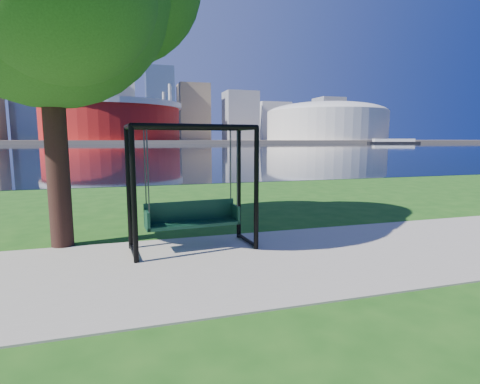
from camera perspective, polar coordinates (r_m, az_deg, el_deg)
name	(u,v)px	position (r m, az deg, el deg)	size (l,w,h in m)	color
ground	(229,256)	(7.49, -1.72, -9.67)	(900.00, 900.00, 0.00)	#1E5114
path	(236,263)	(7.03, -0.65, -10.74)	(120.00, 4.00, 0.03)	#9E937F
river	(134,148)	(108.94, -15.82, 6.48)	(900.00, 180.00, 0.02)	black
far_bank	(129,141)	(312.91, -16.49, 7.41)	(900.00, 228.00, 2.00)	#937F60
stadium	(112,120)	(242.33, -18.91, 10.37)	(83.00, 83.00, 32.00)	maroon
arena	(326,121)	(278.25, 13.02, 10.57)	(84.00, 84.00, 26.56)	beige
skyline	(122,98)	(328.03, -17.52, 13.49)	(392.00, 66.00, 96.50)	gray
swing	(192,191)	(7.70, -7.31, 0.22)	(2.59, 1.29, 2.57)	black
barge	(393,141)	(241.54, 22.33, 7.14)	(29.39, 17.61, 2.86)	black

